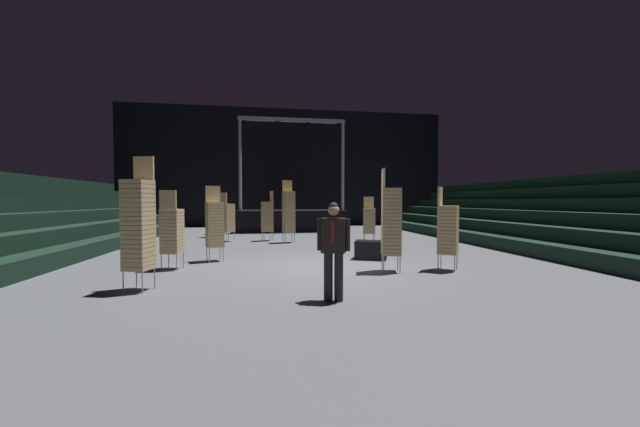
{
  "coord_description": "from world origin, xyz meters",
  "views": [
    {
      "loc": [
        -1.35,
        -8.81,
        1.7
      ],
      "look_at": [
        -0.1,
        -0.61,
        1.4
      ],
      "focal_mm": 19.31,
      "sensor_mm": 36.0,
      "label": 1
    }
  ],
  "objects_px": {
    "stage_riser": "(291,219)",
    "chair_stack_mid_right": "(172,230)",
    "chair_stack_aisle_right": "(369,220)",
    "chair_stack_rear_centre": "(138,223)",
    "equipment_road_case": "(371,250)",
    "man_with_tie": "(333,246)",
    "chair_stack_mid_centre": "(227,217)",
    "chair_stack_front_left": "(448,229)",
    "chair_stack_rear_left": "(289,211)",
    "chair_stack_rear_right": "(267,216)",
    "chair_stack_front_right": "(391,220)",
    "chair_stack_mid_left": "(215,223)",
    "chair_stack_aisle_left": "(217,214)"
  },
  "relations": [
    {
      "from": "chair_stack_mid_right",
      "to": "chair_stack_rear_left",
      "type": "bearing_deg",
      "value": 68.34
    },
    {
      "from": "stage_riser",
      "to": "chair_stack_front_left",
      "type": "height_order",
      "value": "stage_riser"
    },
    {
      "from": "stage_riser",
      "to": "chair_stack_aisle_right",
      "type": "height_order",
      "value": "stage_riser"
    },
    {
      "from": "stage_riser",
      "to": "chair_stack_front_right",
      "type": "distance_m",
      "value": 12.05
    },
    {
      "from": "chair_stack_rear_right",
      "to": "chair_stack_mid_right",
      "type": "bearing_deg",
      "value": 143.68
    },
    {
      "from": "stage_riser",
      "to": "chair_stack_mid_right",
      "type": "relative_size",
      "value": 3.14
    },
    {
      "from": "chair_stack_rear_left",
      "to": "chair_stack_rear_centre",
      "type": "height_order",
      "value": "same"
    },
    {
      "from": "chair_stack_rear_centre",
      "to": "chair_stack_rear_left",
      "type": "bearing_deg",
      "value": -98.95
    },
    {
      "from": "chair_stack_rear_centre",
      "to": "chair_stack_aisle_left",
      "type": "distance_m",
      "value": 9.93
    },
    {
      "from": "chair_stack_front_right",
      "to": "chair_stack_rear_left",
      "type": "height_order",
      "value": "chair_stack_rear_left"
    },
    {
      "from": "chair_stack_front_left",
      "to": "chair_stack_rear_left",
      "type": "height_order",
      "value": "chair_stack_rear_left"
    },
    {
      "from": "man_with_tie",
      "to": "chair_stack_front_left",
      "type": "relative_size",
      "value": 0.82
    },
    {
      "from": "chair_stack_front_left",
      "to": "equipment_road_case",
      "type": "height_order",
      "value": "chair_stack_front_left"
    },
    {
      "from": "chair_stack_rear_left",
      "to": "chair_stack_rear_right",
      "type": "height_order",
      "value": "chair_stack_rear_left"
    },
    {
      "from": "chair_stack_mid_right",
      "to": "chair_stack_front_right",
      "type": "bearing_deg",
      "value": -1.02
    },
    {
      "from": "chair_stack_mid_right",
      "to": "chair_stack_aisle_right",
      "type": "distance_m",
      "value": 7.67
    },
    {
      "from": "chair_stack_aisle_right",
      "to": "man_with_tie",
      "type": "bearing_deg",
      "value": 79.96
    },
    {
      "from": "chair_stack_rear_left",
      "to": "chair_stack_aisle_left",
      "type": "bearing_deg",
      "value": -53.66
    },
    {
      "from": "equipment_road_case",
      "to": "chair_stack_front_right",
      "type": "bearing_deg",
      "value": -92.02
    },
    {
      "from": "chair_stack_mid_right",
      "to": "chair_stack_mid_centre",
      "type": "xyz_separation_m",
      "value": [
        0.69,
        5.82,
        0.04
      ]
    },
    {
      "from": "chair_stack_mid_centre",
      "to": "equipment_road_case",
      "type": "distance_m",
      "value": 6.96
    },
    {
      "from": "man_with_tie",
      "to": "chair_stack_mid_centre",
      "type": "distance_m",
      "value": 9.53
    },
    {
      "from": "man_with_tie",
      "to": "chair_stack_mid_centre",
      "type": "bearing_deg",
      "value": -53.42
    },
    {
      "from": "stage_riser",
      "to": "chair_stack_front_left",
      "type": "xyz_separation_m",
      "value": [
        3.01,
        -12.0,
        0.33
      ]
    },
    {
      "from": "chair_stack_front_right",
      "to": "chair_stack_mid_right",
      "type": "xyz_separation_m",
      "value": [
        -5.29,
        1.09,
        -0.25
      ]
    },
    {
      "from": "chair_stack_mid_right",
      "to": "chair_stack_aisle_right",
      "type": "xyz_separation_m",
      "value": [
        6.37,
        4.27,
        -0.04
      ]
    },
    {
      "from": "chair_stack_rear_centre",
      "to": "chair_stack_mid_centre",
      "type": "bearing_deg",
      "value": -79.79
    },
    {
      "from": "chair_stack_front_right",
      "to": "man_with_tie",
      "type": "bearing_deg",
      "value": -26.36
    },
    {
      "from": "chair_stack_front_left",
      "to": "equipment_road_case",
      "type": "xyz_separation_m",
      "value": [
        -1.36,
        1.88,
        -0.76
      ]
    },
    {
      "from": "man_with_tie",
      "to": "chair_stack_rear_left",
      "type": "relative_size",
      "value": 0.66
    },
    {
      "from": "man_with_tie",
      "to": "chair_stack_aisle_left",
      "type": "distance_m",
      "value": 11.69
    },
    {
      "from": "chair_stack_front_left",
      "to": "chair_stack_rear_centre",
      "type": "distance_m",
      "value": 6.84
    },
    {
      "from": "chair_stack_rear_left",
      "to": "chair_stack_aisle_right",
      "type": "bearing_deg",
      "value": 153.26
    },
    {
      "from": "chair_stack_aisle_right",
      "to": "chair_stack_mid_right",
      "type": "bearing_deg",
      "value": 44.85
    },
    {
      "from": "chair_stack_mid_centre",
      "to": "man_with_tie",
      "type": "bearing_deg",
      "value": -26.77
    },
    {
      "from": "chair_stack_mid_left",
      "to": "chair_stack_rear_centre",
      "type": "xyz_separation_m",
      "value": [
        -0.93,
        -3.1,
        0.21
      ]
    },
    {
      "from": "man_with_tie",
      "to": "chair_stack_mid_centre",
      "type": "relative_size",
      "value": 0.82
    },
    {
      "from": "chair_stack_mid_right",
      "to": "chair_stack_rear_left",
      "type": "height_order",
      "value": "chair_stack_rear_left"
    },
    {
      "from": "stage_riser",
      "to": "chair_stack_rear_centre",
      "type": "relative_size",
      "value": 2.41
    },
    {
      "from": "chair_stack_mid_centre",
      "to": "chair_stack_aisle_right",
      "type": "distance_m",
      "value": 5.88
    },
    {
      "from": "chair_stack_rear_left",
      "to": "equipment_road_case",
      "type": "height_order",
      "value": "chair_stack_rear_left"
    },
    {
      "from": "chair_stack_mid_left",
      "to": "chair_stack_mid_right",
      "type": "height_order",
      "value": "chair_stack_mid_left"
    },
    {
      "from": "chair_stack_mid_centre",
      "to": "equipment_road_case",
      "type": "height_order",
      "value": "chair_stack_mid_centre"
    },
    {
      "from": "chair_stack_front_left",
      "to": "chair_stack_rear_left",
      "type": "bearing_deg",
      "value": -112.35
    },
    {
      "from": "chair_stack_rear_right",
      "to": "chair_stack_aisle_left",
      "type": "relative_size",
      "value": 1.0
    },
    {
      "from": "chair_stack_rear_left",
      "to": "chair_stack_rear_centre",
      "type": "relative_size",
      "value": 1.0
    },
    {
      "from": "chair_stack_rear_centre",
      "to": "equipment_road_case",
      "type": "bearing_deg",
      "value": -137.15
    },
    {
      "from": "man_with_tie",
      "to": "chair_stack_aisle_right",
      "type": "relative_size",
      "value": 0.89
    },
    {
      "from": "chair_stack_aisle_left",
      "to": "chair_stack_front_left",
      "type": "bearing_deg",
      "value": -6.01
    },
    {
      "from": "chair_stack_mid_right",
      "to": "equipment_road_case",
      "type": "bearing_deg",
      "value": 18.27
    }
  ]
}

